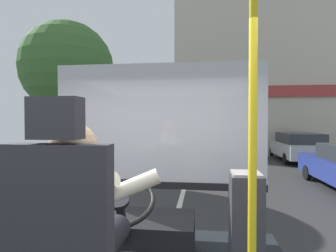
{
  "coord_description": "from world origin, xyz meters",
  "views": [
    {
      "loc": [
        0.52,
        -1.55,
        1.97
      ],
      "look_at": [
        0.16,
        1.33,
        1.91
      ],
      "focal_mm": 29.15,
      "sensor_mm": 36.0,
      "label": 1
    }
  ],
  "objects_px": {
    "bus_driver": "(80,217)",
    "fare_box": "(246,228)",
    "handrail_pole": "(252,177)",
    "parked_car_green": "(265,138)",
    "parked_car_silver": "(298,146)",
    "steering_console": "(133,237)",
    "parked_car_white": "(255,135)"
  },
  "relations": [
    {
      "from": "handrail_pole",
      "to": "parked_car_silver",
      "type": "height_order",
      "value": "handrail_pole"
    },
    {
      "from": "parked_car_silver",
      "to": "bus_driver",
      "type": "bearing_deg",
      "value": -112.55
    },
    {
      "from": "fare_box",
      "to": "handrail_pole",
      "type": "bearing_deg",
      "value": -96.28
    },
    {
      "from": "bus_driver",
      "to": "fare_box",
      "type": "distance_m",
      "value": 1.33
    },
    {
      "from": "parked_car_green",
      "to": "parked_car_white",
      "type": "xyz_separation_m",
      "value": [
        0.3,
        5.4,
        -0.06
      ]
    },
    {
      "from": "fare_box",
      "to": "parked_car_white",
      "type": "distance_m",
      "value": 22.83
    },
    {
      "from": "parked_car_silver",
      "to": "fare_box",
      "type": "bearing_deg",
      "value": -109.99
    },
    {
      "from": "steering_console",
      "to": "parked_car_white",
      "type": "distance_m",
      "value": 22.8
    },
    {
      "from": "handrail_pole",
      "to": "parked_car_white",
      "type": "bearing_deg",
      "value": 79.49
    },
    {
      "from": "parked_car_silver",
      "to": "parked_car_green",
      "type": "distance_m",
      "value": 5.3
    },
    {
      "from": "steering_console",
      "to": "handrail_pole",
      "type": "distance_m",
      "value": 1.48
    },
    {
      "from": "fare_box",
      "to": "parked_car_silver",
      "type": "height_order",
      "value": "fare_box"
    },
    {
      "from": "bus_driver",
      "to": "handrail_pole",
      "type": "height_order",
      "value": "handrail_pole"
    },
    {
      "from": "bus_driver",
      "to": "handrail_pole",
      "type": "relative_size",
      "value": 0.4
    },
    {
      "from": "bus_driver",
      "to": "handrail_pole",
      "type": "xyz_separation_m",
      "value": [
        0.88,
        0.15,
        0.2
      ]
    },
    {
      "from": "bus_driver",
      "to": "parked_car_green",
      "type": "height_order",
      "value": "bus_driver"
    },
    {
      "from": "bus_driver",
      "to": "steering_console",
      "type": "bearing_deg",
      "value": 90.0
    },
    {
      "from": "parked_car_silver",
      "to": "handrail_pole",
      "type": "bearing_deg",
      "value": -109.27
    },
    {
      "from": "fare_box",
      "to": "steering_console",
      "type": "bearing_deg",
      "value": 167.11
    },
    {
      "from": "bus_driver",
      "to": "parked_car_silver",
      "type": "height_order",
      "value": "bus_driver"
    },
    {
      "from": "steering_console",
      "to": "handrail_pole",
      "type": "relative_size",
      "value": 0.56
    },
    {
      "from": "fare_box",
      "to": "parked_car_white",
      "type": "relative_size",
      "value": 0.2
    },
    {
      "from": "handrail_pole",
      "to": "parked_car_green",
      "type": "bearing_deg",
      "value": 77.31
    },
    {
      "from": "handrail_pole",
      "to": "fare_box",
      "type": "relative_size",
      "value": 2.25
    },
    {
      "from": "bus_driver",
      "to": "parked_car_white",
      "type": "distance_m",
      "value": 23.86
    },
    {
      "from": "parked_car_silver",
      "to": "parked_car_green",
      "type": "xyz_separation_m",
      "value": [
        -0.36,
        5.28,
        0.02
      ]
    },
    {
      "from": "steering_console",
      "to": "handrail_pole",
      "type": "bearing_deg",
      "value": -46.21
    },
    {
      "from": "steering_console",
      "to": "parked_car_white",
      "type": "bearing_deg",
      "value": 76.89
    },
    {
      "from": "handrail_pole",
      "to": "parked_car_green",
      "type": "height_order",
      "value": "handrail_pole"
    },
    {
      "from": "parked_car_green",
      "to": "handrail_pole",
      "type": "bearing_deg",
      "value": -102.69
    },
    {
      "from": "bus_driver",
      "to": "parked_car_silver",
      "type": "distance_m",
      "value": 13.66
    },
    {
      "from": "handrail_pole",
      "to": "parked_car_green",
      "type": "relative_size",
      "value": 0.5
    }
  ]
}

